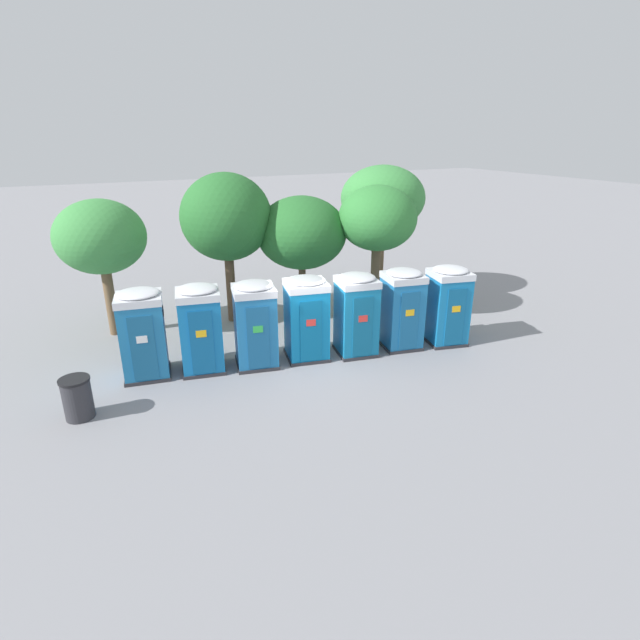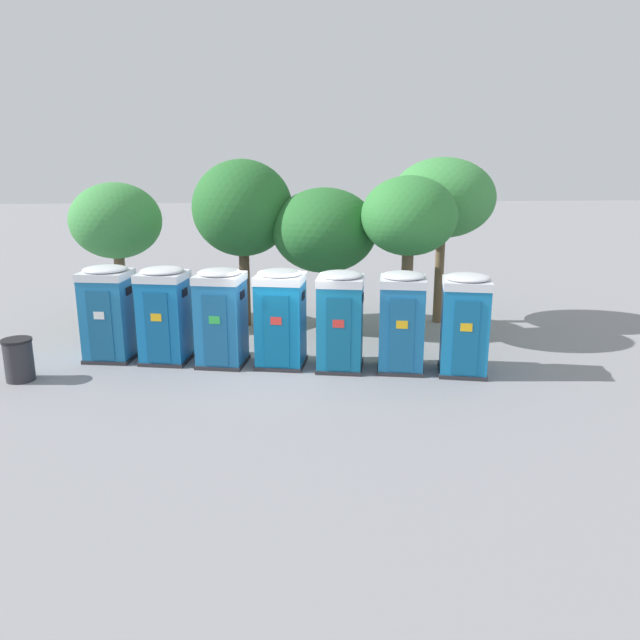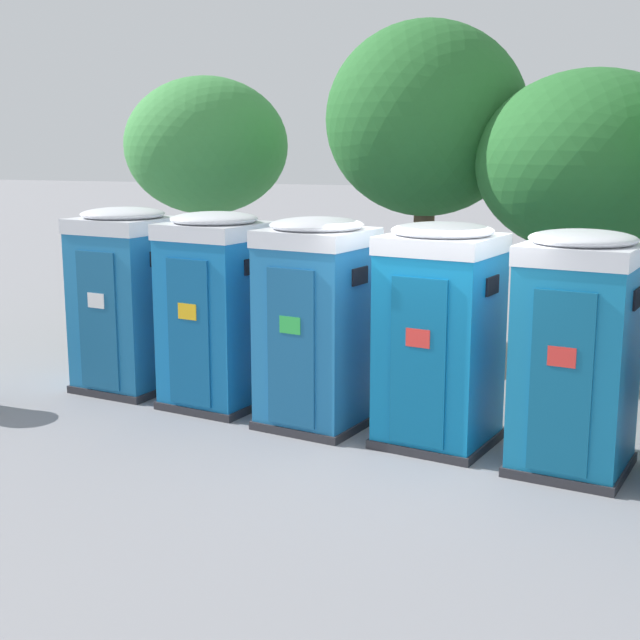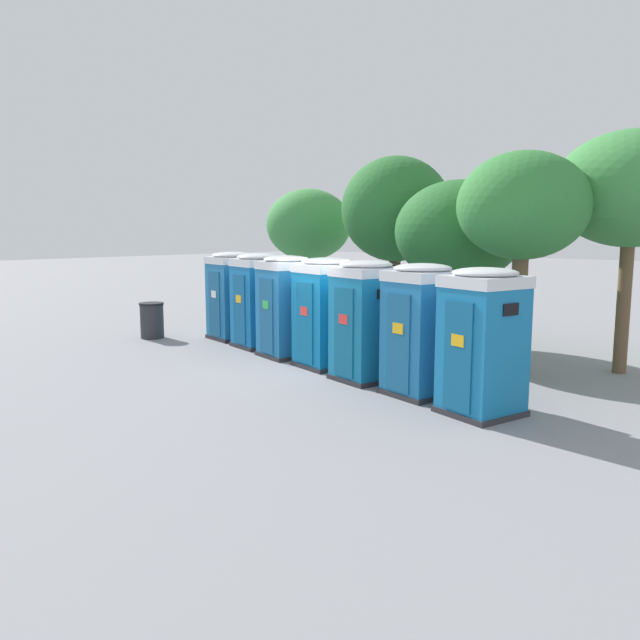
% 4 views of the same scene
% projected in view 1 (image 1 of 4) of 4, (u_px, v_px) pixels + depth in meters
% --- Properties ---
extents(ground_plane, '(120.00, 120.00, 0.00)m').
position_uv_depth(ground_plane, '(308.00, 359.00, 15.17)').
color(ground_plane, gray).
extents(portapotty_0, '(1.42, 1.39, 2.54)m').
position_uv_depth(portapotty_0, '(143.00, 334.00, 13.73)').
color(portapotty_0, '#2D2D33').
rests_on(portapotty_0, ground).
extents(portapotty_1, '(1.41, 1.41, 2.54)m').
position_uv_depth(portapotty_1, '(200.00, 328.00, 14.10)').
color(portapotty_1, '#2D2D33').
rests_on(portapotty_1, ground).
extents(portapotty_2, '(1.42, 1.42, 2.54)m').
position_uv_depth(portapotty_2, '(255.00, 324.00, 14.41)').
color(portapotty_2, '#2D2D33').
rests_on(portapotty_2, ground).
extents(portapotty_3, '(1.45, 1.43, 2.54)m').
position_uv_depth(portapotty_3, '(306.00, 318.00, 14.88)').
color(portapotty_3, '#2D2D33').
rests_on(portapotty_3, ground).
extents(portapotty_4, '(1.37, 1.39, 2.54)m').
position_uv_depth(portapotty_4, '(356.00, 314.00, 15.18)').
color(portapotty_4, '#2D2D33').
rests_on(portapotty_4, ground).
extents(portapotty_5, '(1.37, 1.40, 2.54)m').
position_uv_depth(portapotty_5, '(402.00, 309.00, 15.65)').
color(portapotty_5, '#2D2D33').
rests_on(portapotty_5, ground).
extents(portapotty_6, '(1.42, 1.44, 2.54)m').
position_uv_depth(portapotty_6, '(447.00, 305.00, 15.97)').
color(portapotty_6, '#2D2D33').
rests_on(portapotty_6, ground).
extents(street_tree_0, '(3.19, 3.19, 4.41)m').
position_uv_depth(street_tree_0, '(302.00, 233.00, 17.63)').
color(street_tree_0, brown).
rests_on(street_tree_0, ground).
extents(street_tree_1, '(2.74, 2.74, 4.79)m').
position_uv_depth(street_tree_1, '(378.00, 219.00, 17.31)').
color(street_tree_1, brown).
rests_on(street_tree_1, ground).
extents(street_tree_2, '(3.10, 3.10, 5.24)m').
position_uv_depth(street_tree_2, '(226.00, 218.00, 16.97)').
color(street_tree_2, brown).
rests_on(street_tree_2, ground).
extents(street_tree_3, '(2.84, 2.84, 4.53)m').
position_uv_depth(street_tree_3, '(101.00, 238.00, 15.90)').
color(street_tree_3, brown).
rests_on(street_tree_3, ground).
extents(street_tree_4, '(3.28, 3.28, 5.29)m').
position_uv_depth(street_tree_4, '(383.00, 199.00, 19.45)').
color(street_tree_4, brown).
rests_on(street_tree_4, ground).
extents(trash_can, '(0.71, 0.71, 1.05)m').
position_uv_depth(trash_can, '(77.00, 398.00, 11.94)').
color(trash_can, '#2D2D33').
rests_on(trash_can, ground).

